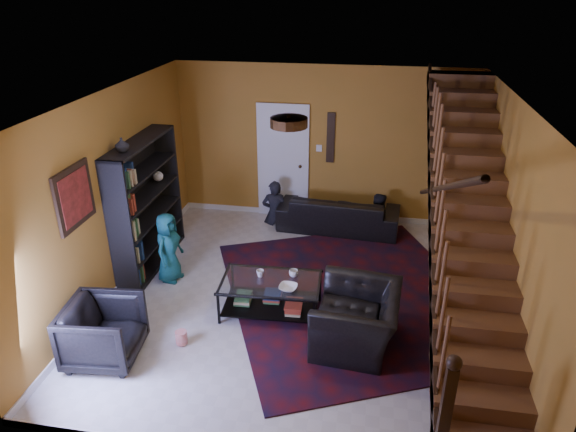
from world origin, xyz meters
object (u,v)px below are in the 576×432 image
(bookshelf, at_px, (147,207))
(sofa, at_px, (338,213))
(armchair_right, at_px, (357,319))
(armchair_left, at_px, (104,332))
(coffee_table, at_px, (271,294))

(bookshelf, xyz_separation_m, sofa, (2.78, 1.70, -0.66))
(armchair_right, bearing_deg, sofa, -166.37)
(sofa, height_order, armchair_left, armchair_left)
(sofa, bearing_deg, bookshelf, 35.75)
(bookshelf, xyz_separation_m, coffee_table, (2.10, -0.99, -0.67))
(bookshelf, distance_m, sofa, 3.32)
(bookshelf, height_order, sofa, bookshelf)
(sofa, xyz_separation_m, armchair_right, (0.47, -3.15, 0.06))
(bookshelf, height_order, armchair_left, bookshelf)
(armchair_right, relative_size, coffee_table, 0.84)
(coffee_table, bearing_deg, armchair_left, -145.13)
(sofa, xyz_separation_m, armchair_left, (-2.42, -3.91, 0.07))
(bookshelf, height_order, armchair_right, bookshelf)
(bookshelf, xyz_separation_m, armchair_left, (0.35, -2.21, -0.59))
(bookshelf, relative_size, armchair_left, 2.42)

